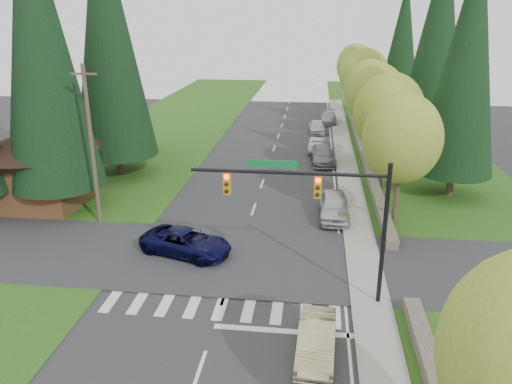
% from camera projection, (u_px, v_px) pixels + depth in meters
% --- Properties ---
extents(ground, '(120.00, 120.00, 0.00)m').
position_uv_depth(ground, '(205.00, 353.00, 19.81)').
color(ground, '#28282B').
rests_on(ground, ground).
extents(grass_east, '(14.00, 110.00, 0.06)m').
position_uv_depth(grass_east, '(434.00, 194.00, 37.03)').
color(grass_east, '#274F15').
rests_on(grass_east, ground).
extents(grass_west, '(14.00, 110.00, 0.06)m').
position_uv_depth(grass_west, '(100.00, 181.00, 39.95)').
color(grass_west, '#274F15').
rests_on(grass_west, ground).
extents(cross_street, '(120.00, 8.00, 0.10)m').
position_uv_depth(cross_street, '(237.00, 260.00, 27.29)').
color(cross_street, '#28282B').
rests_on(cross_street, ground).
extents(sidewalk_east, '(1.80, 80.00, 0.13)m').
position_uv_depth(sidewalk_east, '(350.00, 182.00, 39.57)').
color(sidewalk_east, gray).
rests_on(sidewalk_east, ground).
extents(curb_east, '(0.20, 80.00, 0.13)m').
position_uv_depth(curb_east, '(339.00, 182.00, 39.67)').
color(curb_east, gray).
rests_on(curb_east, ground).
extents(stone_wall_north, '(0.70, 40.00, 0.70)m').
position_uv_depth(stone_wall_north, '(364.00, 153.00, 46.76)').
color(stone_wall_north, '#4C4438').
rests_on(stone_wall_north, ground).
extents(traffic_signal, '(8.70, 0.37, 6.80)m').
position_uv_depth(traffic_signal, '(321.00, 200.00, 21.84)').
color(traffic_signal, black).
rests_on(traffic_signal, ground).
extents(brown_building, '(8.40, 8.40, 5.40)m').
position_uv_depth(brown_building, '(38.00, 160.00, 34.45)').
color(brown_building, '#4C2D19').
rests_on(brown_building, ground).
extents(utility_pole, '(1.60, 0.24, 10.00)m').
position_uv_depth(utility_pole, '(92.00, 145.00, 30.35)').
color(utility_pole, '#473828').
rests_on(utility_pole, ground).
extents(decid_tree_0, '(4.80, 4.80, 8.37)m').
position_uv_depth(decid_tree_0, '(402.00, 139.00, 29.97)').
color(decid_tree_0, '#38281C').
rests_on(decid_tree_0, ground).
extents(decid_tree_1, '(5.20, 5.20, 8.80)m').
position_uv_depth(decid_tree_1, '(389.00, 114.00, 36.43)').
color(decid_tree_1, '#38281C').
rests_on(decid_tree_1, ground).
extents(decid_tree_2, '(5.00, 5.00, 8.82)m').
position_uv_depth(decid_tree_2, '(376.00, 97.00, 42.95)').
color(decid_tree_2, '#38281C').
rests_on(decid_tree_2, ground).
extents(decid_tree_3, '(5.00, 5.00, 8.55)m').
position_uv_depth(decid_tree_3, '(369.00, 88.00, 49.56)').
color(decid_tree_3, '#38281C').
rests_on(decid_tree_3, ground).
extents(decid_tree_4, '(5.40, 5.40, 9.18)m').
position_uv_depth(decid_tree_4, '(365.00, 76.00, 55.96)').
color(decid_tree_4, '#38281C').
rests_on(decid_tree_4, ground).
extents(decid_tree_5, '(4.80, 4.80, 8.30)m').
position_uv_depth(decid_tree_5, '(358.00, 74.00, 62.70)').
color(decid_tree_5, '#38281C').
rests_on(decid_tree_5, ground).
extents(decid_tree_6, '(5.20, 5.20, 8.86)m').
position_uv_depth(decid_tree_6, '(355.00, 66.00, 69.12)').
color(decid_tree_6, '#38281C').
rests_on(decid_tree_6, ground).
extents(conifer_w_a, '(6.12, 6.12, 19.80)m').
position_uv_depth(conifer_w_a, '(41.00, 46.00, 30.70)').
color(conifer_w_a, '#38281C').
rests_on(conifer_w_a, ground).
extents(conifer_w_b, '(5.44, 5.44, 17.80)m').
position_uv_depth(conifer_w_b, '(33.00, 57.00, 35.12)').
color(conifer_w_b, '#38281C').
rests_on(conifer_w_b, ground).
extents(conifer_w_c, '(6.46, 6.46, 20.80)m').
position_uv_depth(conifer_w_c, '(107.00, 33.00, 37.90)').
color(conifer_w_c, '#38281C').
rests_on(conifer_w_c, ground).
extents(conifer_w_e, '(5.78, 5.78, 18.80)m').
position_uv_depth(conifer_w_e, '(114.00, 42.00, 44.07)').
color(conifer_w_e, '#38281C').
rests_on(conifer_w_e, ground).
extents(conifer_e_a, '(5.44, 5.44, 17.80)m').
position_uv_depth(conifer_e_a, '(467.00, 59.00, 33.61)').
color(conifer_e_a, '#38281C').
rests_on(conifer_e_a, ground).
extents(conifer_e_b, '(6.12, 6.12, 19.80)m').
position_uv_depth(conifer_e_b, '(438.00, 35.00, 46.24)').
color(conifer_e_b, '#38281C').
rests_on(conifer_e_b, ground).
extents(conifer_e_c, '(5.10, 5.10, 16.80)m').
position_uv_depth(conifer_e_c, '(402.00, 43.00, 59.95)').
color(conifer_e_c, '#38281C').
rests_on(conifer_e_c, ground).
extents(sedan_champagne, '(1.61, 4.15, 1.35)m').
position_uv_depth(sedan_champagne, '(316.00, 340.00, 19.49)').
color(sedan_champagne, '#CCC188').
rests_on(sedan_champagne, ground).
extents(suv_navy, '(5.63, 3.84, 1.43)m').
position_uv_depth(suv_navy, '(186.00, 242.00, 27.71)').
color(suv_navy, '#0A0A33').
rests_on(suv_navy, ground).
extents(parked_car_a, '(1.97, 4.83, 1.64)m').
position_uv_depth(parked_car_a, '(334.00, 206.00, 32.62)').
color(parked_car_a, silver).
rests_on(parked_car_a, ground).
extents(parked_car_b, '(2.44, 5.24, 1.48)m').
position_uv_depth(parked_car_b, '(323.00, 155.00, 44.66)').
color(parked_car_b, slate).
rests_on(parked_car_b, ground).
extents(parked_car_c, '(1.72, 3.97, 1.27)m').
position_uv_depth(parked_car_c, '(317.00, 145.00, 48.45)').
color(parked_car_c, '#A3A3A7').
rests_on(parked_car_c, ground).
extents(parked_car_d, '(1.97, 4.36, 1.45)m').
position_uv_depth(parked_car_d, '(317.00, 127.00, 55.77)').
color(parked_car_d, silver).
rests_on(parked_car_d, ground).
extents(parked_car_e, '(1.98, 4.71, 1.36)m').
position_uv_depth(parked_car_e, '(329.00, 118.00, 60.91)').
color(parked_car_e, '#9B9B9F').
rests_on(parked_car_e, ground).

